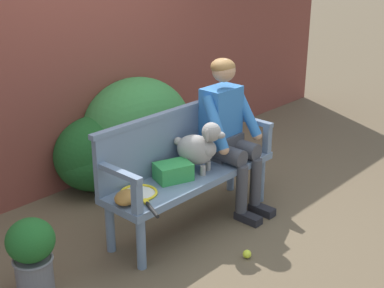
{
  "coord_description": "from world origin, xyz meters",
  "views": [
    {
      "loc": [
        -3.0,
        -2.75,
        2.3
      ],
      "look_at": [
        0.0,
        0.0,
        0.73
      ],
      "focal_mm": 50.58,
      "sensor_mm": 36.0,
      "label": 1
    }
  ],
  "objects": [
    {
      "name": "person_seated",
      "position": [
        0.45,
        -0.01,
        0.75
      ],
      "size": [
        0.56,
        0.64,
        1.35
      ],
      "color": "black",
      "rests_on": "ground"
    },
    {
      "name": "dog_on_bench",
      "position": [
        0.05,
        -0.03,
        0.7
      ],
      "size": [
        0.3,
        0.44,
        0.44
      ],
      "color": "gray",
      "rests_on": "garden_bench"
    },
    {
      "name": "bench_backrest",
      "position": [
        0.0,
        0.21,
        0.73
      ],
      "size": [
        1.68,
        0.06,
        0.5
      ],
      "color": "slate",
      "rests_on": "garden_bench"
    },
    {
      "name": "sports_bag",
      "position": [
        -0.21,
        0.02,
        0.55
      ],
      "size": [
        0.33,
        0.28,
        0.14
      ],
      "primitive_type": "cube",
      "rotation": [
        0.0,
        0.0,
        -0.35
      ],
      "color": "#2D8E42",
      "rests_on": "garden_bench"
    },
    {
      "name": "baseball_glove",
      "position": [
        -0.72,
        -0.02,
        0.52
      ],
      "size": [
        0.27,
        0.25,
        0.09
      ],
      "primitive_type": "ellipsoid",
      "rotation": [
        0.0,
        0.0,
        0.49
      ],
      "color": "#9E6B2D",
      "rests_on": "garden_bench"
    },
    {
      "name": "bench_armrest_right_end",
      "position": [
        0.78,
        -0.08,
        0.68
      ],
      "size": [
        0.06,
        0.47,
        0.28
      ],
      "color": "slate",
      "rests_on": "garden_bench"
    },
    {
      "name": "hedge_bush_far_right",
      "position": [
        0.38,
        1.09,
        0.51
      ],
      "size": [
        1.15,
        0.97,
        1.01
      ],
      "primitive_type": "ellipsoid",
      "color": "#337538",
      "rests_on": "ground"
    },
    {
      "name": "hedge_bush_far_left",
      "position": [
        -0.01,
        1.12,
        0.3
      ],
      "size": [
        1.01,
        0.75,
        0.61
      ],
      "primitive_type": "ellipsoid",
      "color": "#194C1E",
      "rests_on": "ground"
    },
    {
      "name": "tennis_racket",
      "position": [
        -0.58,
        0.0,
        0.49
      ],
      "size": [
        0.38,
        0.58,
        0.03
      ],
      "color": "yellow",
      "rests_on": "garden_bench"
    },
    {
      "name": "garden_bench",
      "position": [
        0.0,
        0.0,
        0.41
      ],
      "size": [
        1.64,
        0.47,
        0.48
      ],
      "color": "slate",
      "rests_on": "ground"
    },
    {
      "name": "potted_plant",
      "position": [
        -1.42,
        0.17,
        0.31
      ],
      "size": [
        0.33,
        0.33,
        0.55
      ],
      "color": "slate",
      "rests_on": "ground"
    },
    {
      "name": "ground_plane",
      "position": [
        0.0,
        0.0,
        0.0
      ],
      "size": [
        40.0,
        40.0,
        0.0
      ],
      "primitive_type": "plane",
      "color": "brown"
    },
    {
      "name": "hedge_bush_mid_left",
      "position": [
        -0.1,
        1.15,
        0.36
      ],
      "size": [
        0.84,
        0.69,
        0.72
      ],
      "primitive_type": "ellipsoid",
      "color": "#194C1E",
      "rests_on": "ground"
    },
    {
      "name": "brick_garden_fence",
      "position": [
        0.0,
        1.5,
        1.31
      ],
      "size": [
        8.0,
        0.3,
        2.62
      ],
      "primitive_type": "cube",
      "color": "brown",
      "rests_on": "ground"
    },
    {
      "name": "tennis_ball",
      "position": [
        -0.11,
        -0.67,
        0.03
      ],
      "size": [
        0.07,
        0.07,
        0.07
      ],
      "primitive_type": "sphere",
      "color": "#CCDB33",
      "rests_on": "ground"
    },
    {
      "name": "bench_armrest_left_end",
      "position": [
        -0.78,
        -0.08,
        0.68
      ],
      "size": [
        0.06,
        0.47,
        0.28
      ],
      "color": "slate",
      "rests_on": "garden_bench"
    }
  ]
}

